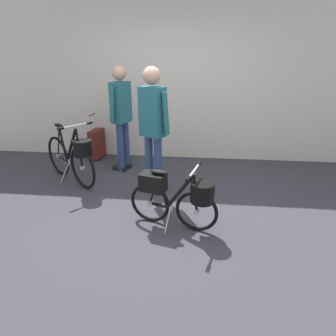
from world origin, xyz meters
The scene contains 7 objects.
ground_plane centered at (0.00, 0.00, 0.00)m, with size 8.12×8.12×0.00m, color #38383F.
back_wall centered at (0.00, 2.24, 1.52)m, with size 8.12×0.10×3.04m, color silver.
folding_bike_foreground centered at (0.21, -0.18, 0.40)m, with size 1.03×0.52×0.75m.
display_bike_left centered at (-1.42, 0.85, 0.44)m, with size 1.10×0.89×0.95m.
visitor_near_wall centered at (-0.18, 0.68, 0.99)m, with size 0.46×0.38×1.72m.
visitor_browsing centered at (-0.82, 1.48, 0.97)m, with size 0.35×0.50×1.69m.
rolling_suitcase centered at (-1.45, 1.98, 0.28)m, with size 0.21×0.38×0.83m.
Camera 1 is at (0.41, -3.08, 1.90)m, focal length 31.35 mm.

